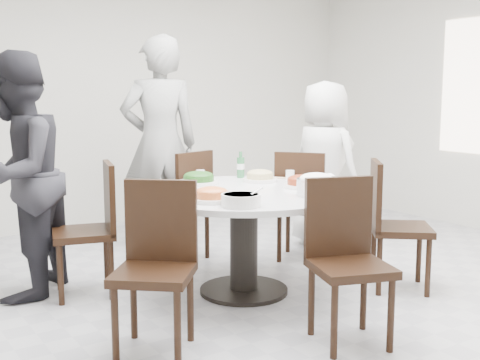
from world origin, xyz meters
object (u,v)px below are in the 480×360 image
soup_bowl (241,200)px  diner_middle (160,144)px  chair_nw (83,230)px  chair_s (351,264)px  dining_table (244,242)px  beverage_bottle (241,165)px  diner_right (324,165)px  chair_sw (153,270)px  chair_ne (303,205)px  diner_left (18,176)px  chair_se (401,226)px  chair_n (179,205)px  rice_bowl (316,187)px

soup_bowl → diner_middle: bearing=78.4°
chair_nw → chair_s: size_ratio=1.00×
dining_table → beverage_bottle: 0.80m
diner_right → chair_sw: bearing=108.1°
chair_ne → chair_nw: size_ratio=1.00×
chair_nw → chair_s: bearing=46.1°
diner_left → chair_se: bearing=99.1°
chair_n → chair_ne: bearing=129.4°
beverage_bottle → chair_s: bearing=-101.2°
chair_n → beverage_bottle: 0.70m
chair_se → soup_bowl: size_ratio=3.85×
chair_sw → beverage_bottle: 1.76m
chair_s → beverage_bottle: size_ratio=4.43×
chair_s → rice_bowl: chair_s is taller
diner_right → dining_table: bearing=106.7°
diner_left → rice_bowl: diner_left is taller
diner_middle → rice_bowl: (0.24, -1.90, -0.16)m
rice_bowl → soup_bowl: 0.64m
soup_bowl → beverage_bottle: size_ratio=1.15×
dining_table → soup_bowl: 0.71m
dining_table → chair_n: 1.05m
chair_s → rice_bowl: (0.28, 0.64, 0.33)m
chair_sw → chair_s: 1.12m
chair_n → diner_right: 1.41m
chair_ne → beverage_bottle: beverage_bottle is taller
beverage_bottle → chair_nw: bearing=178.3°
chair_ne → diner_right: 0.56m
chair_s → beverage_bottle: (0.32, 1.62, 0.38)m
rice_bowl → beverage_bottle: bearing=87.7°
chair_sw → diner_right: diner_right is taller
chair_n → diner_left: bearing=-8.4°
chair_s → rice_bowl: bearing=85.1°
chair_n → diner_middle: bearing=-112.2°
dining_table → rice_bowl: 0.69m
diner_middle → soup_bowl: (-0.40, -1.93, -0.18)m
rice_bowl → beverage_bottle: beverage_bottle is taller
diner_right → diner_left: size_ratio=0.89×
chair_s → soup_bowl: size_ratio=3.85×
diner_right → beverage_bottle: bearing=87.3°
dining_table → chair_n: bearing=88.7°
chair_s → soup_bowl: 0.77m
diner_left → dining_table: bearing=98.4°
rice_bowl → soup_bowl: rice_bowl is taller
chair_ne → chair_n: (-0.90, 0.58, 0.00)m
diner_middle → rice_bowl: 1.92m
chair_ne → diner_left: (-2.28, 0.36, 0.39)m
chair_nw → diner_right: diner_right is taller
chair_n → chair_nw: size_ratio=1.00×
chair_nw → rice_bowl: chair_nw is taller
dining_table → beverage_bottle: (0.34, 0.55, 0.48)m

